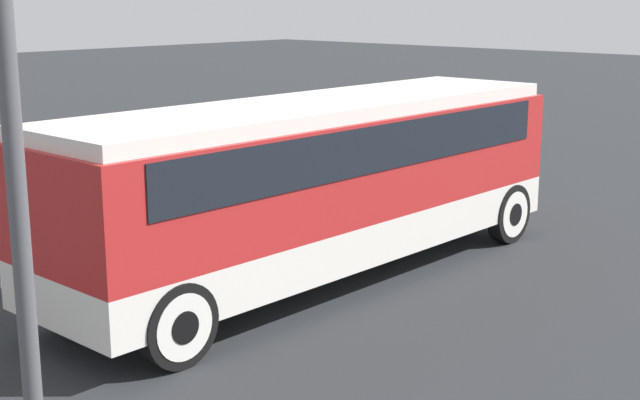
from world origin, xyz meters
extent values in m
plane|color=#26282B|center=(0.00, 0.00, 0.00)|extent=(120.00, 120.00, 0.00)
cube|color=silver|center=(0.00, 0.00, 0.83)|extent=(10.05, 2.53, 0.69)
cube|color=red|center=(0.00, 0.00, 1.97)|extent=(10.05, 2.53, 1.61)
cube|color=black|center=(0.00, 0.00, 2.37)|extent=(8.84, 2.57, 0.72)
cube|color=silver|center=(0.00, 0.00, 2.89)|extent=(9.85, 2.33, 0.22)
cube|color=red|center=(4.87, 0.00, 1.75)|extent=(0.36, 2.43, 1.84)
cylinder|color=black|center=(4.11, -1.16, 0.57)|extent=(1.14, 0.28, 1.14)
cylinder|color=silver|center=(4.11, -1.16, 0.57)|extent=(0.89, 0.30, 0.89)
cylinder|color=black|center=(4.11, -1.16, 0.57)|extent=(0.43, 0.32, 0.43)
cylinder|color=black|center=(4.11, 1.16, 0.57)|extent=(1.14, 0.28, 1.14)
cylinder|color=silver|center=(4.11, 1.16, 0.57)|extent=(0.89, 0.30, 0.89)
cylinder|color=black|center=(4.11, 1.16, 0.57)|extent=(0.43, 0.32, 0.43)
cylinder|color=black|center=(-3.94, -1.16, 0.57)|extent=(1.14, 0.28, 1.14)
cylinder|color=silver|center=(-3.94, -1.16, 0.57)|extent=(0.89, 0.30, 0.89)
cylinder|color=black|center=(-3.94, -1.16, 0.57)|extent=(0.43, 0.32, 0.43)
cylinder|color=black|center=(-3.94, 1.16, 0.57)|extent=(1.14, 0.28, 1.14)
cylinder|color=silver|center=(-3.94, 1.16, 0.57)|extent=(0.89, 0.30, 0.89)
cylinder|color=black|center=(-3.94, 1.16, 0.57)|extent=(0.43, 0.32, 0.43)
cube|color=silver|center=(-1.96, 6.51, 0.59)|extent=(4.14, 1.76, 0.68)
cube|color=black|center=(-2.12, 6.51, 1.16)|extent=(2.15, 1.58, 0.46)
cylinder|color=black|center=(-0.36, 5.72, 0.33)|extent=(0.67, 0.22, 0.67)
cylinder|color=black|center=(-0.36, 5.72, 0.33)|extent=(0.25, 0.26, 0.25)
cylinder|color=black|center=(-0.36, 7.30, 0.33)|extent=(0.67, 0.22, 0.67)
cylinder|color=black|center=(-0.36, 7.30, 0.33)|extent=(0.25, 0.26, 0.25)
cube|color=navy|center=(3.27, 5.29, 0.54)|extent=(4.26, 1.77, 0.63)
cube|color=black|center=(3.10, 5.29, 1.13)|extent=(2.21, 1.59, 0.55)
cylinder|color=black|center=(4.98, 4.49, 0.30)|extent=(0.60, 0.22, 0.60)
cylinder|color=black|center=(4.98, 4.49, 0.30)|extent=(0.23, 0.26, 0.23)
cylinder|color=black|center=(4.98, 6.08, 0.30)|extent=(0.60, 0.22, 0.60)
cylinder|color=black|center=(4.98, 6.08, 0.30)|extent=(0.23, 0.26, 0.23)
cylinder|color=black|center=(1.56, 4.49, 0.30)|extent=(0.60, 0.22, 0.60)
cylinder|color=black|center=(1.56, 4.49, 0.30)|extent=(0.23, 0.26, 0.23)
cylinder|color=black|center=(1.56, 6.08, 0.30)|extent=(0.60, 0.22, 0.60)
cylinder|color=black|center=(1.56, 6.08, 0.30)|extent=(0.23, 0.26, 0.23)
cylinder|color=#515156|center=(-7.12, -3.25, 2.91)|extent=(0.16, 0.16, 5.81)
camera|label=1|loc=(-10.59, -9.68, 4.64)|focal=50.00mm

